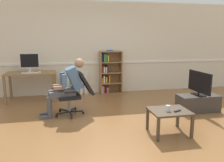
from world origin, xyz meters
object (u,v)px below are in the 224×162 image
(radiator, at_px, (75,84))
(person_seated, at_px, (67,85))
(tv_screen, at_px, (199,83))
(coffee_table, at_px, (169,113))
(keyboard, at_px, (30,73))
(computer_mouse, at_px, (39,72))
(drinking_glass, at_px, (168,108))
(tv_stand, at_px, (198,103))
(imac_monitor, at_px, (30,61))
(spare_remote, at_px, (177,111))
(computer_desk, at_px, (31,76))
(bookshelf, at_px, (109,73))
(office_chair, at_px, (76,91))

(radiator, xyz_separation_m, person_seated, (-0.21, -1.76, 0.35))
(tv_screen, height_order, coffee_table, tv_screen)
(keyboard, xyz_separation_m, person_seated, (0.93, -1.23, -0.11))
(computer_mouse, height_order, drinking_glass, computer_mouse)
(tv_stand, bearing_deg, radiator, 142.50)
(person_seated, bearing_deg, tv_screen, 75.22)
(tv_stand, bearing_deg, coffee_table, -140.09)
(radiator, distance_m, coffee_table, 3.45)
(keyboard, distance_m, person_seated, 1.54)
(keyboard, height_order, drinking_glass, keyboard)
(coffee_table, bearing_deg, imac_monitor, 134.09)
(tv_stand, distance_m, spare_remote, 1.57)
(computer_mouse, height_order, coffee_table, computer_mouse)
(computer_desk, distance_m, tv_screen, 4.24)
(computer_mouse, height_order, tv_stand, computer_mouse)
(computer_desk, height_order, tv_screen, tv_screen)
(keyboard, height_order, person_seated, person_seated)
(imac_monitor, xyz_separation_m, bookshelf, (2.19, 0.21, -0.41))
(keyboard, bearing_deg, computer_desk, 97.14)
(computer_desk, height_order, office_chair, office_chair)
(bookshelf, height_order, office_chair, bookshelf)
(spare_remote, bearing_deg, keyboard, 22.08)
(radiator, distance_m, tv_screen, 3.46)
(computer_desk, height_order, imac_monitor, imac_monitor)
(computer_mouse, xyz_separation_m, spare_remote, (2.54, -2.68, -0.33))
(tv_stand, height_order, drinking_glass, drinking_glass)
(computer_desk, bearing_deg, spare_remote, -45.09)
(computer_desk, relative_size, computer_mouse, 12.71)
(office_chair, bearing_deg, computer_desk, -147.68)
(person_seated, bearing_deg, imac_monitor, -154.57)
(keyboard, distance_m, computer_mouse, 0.23)
(person_seated, bearing_deg, radiator, 165.06)
(keyboard, relative_size, computer_mouse, 4.21)
(office_chair, xyz_separation_m, tv_screen, (2.74, -0.37, 0.14))
(computer_desk, bearing_deg, tv_screen, -23.68)
(office_chair, xyz_separation_m, coffee_table, (1.54, -1.37, -0.15))
(bookshelf, height_order, tv_stand, bookshelf)
(imac_monitor, relative_size, office_chair, 0.53)
(person_seated, relative_size, drinking_glass, 12.04)
(tv_stand, relative_size, spare_remote, 6.17)
(person_seated, bearing_deg, computer_desk, -153.49)
(radiator, height_order, spare_remote, radiator)
(office_chair, distance_m, tv_stand, 2.78)
(bookshelf, distance_m, drinking_glass, 3.08)
(computer_desk, relative_size, radiator, 1.66)
(computer_mouse, relative_size, radiator, 0.13)
(keyboard, height_order, tv_stand, keyboard)
(coffee_table, bearing_deg, office_chair, 138.34)
(keyboard, bearing_deg, computer_mouse, 5.05)
(radiator, height_order, tv_stand, radiator)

